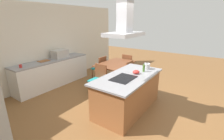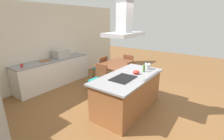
{
  "view_description": "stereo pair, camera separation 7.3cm",
  "coord_description": "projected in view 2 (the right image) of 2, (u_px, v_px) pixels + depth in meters",
  "views": [
    {
      "loc": [
        -3.2,
        -1.73,
        2.19
      ],
      "look_at": [
        -0.13,
        0.4,
        1.0
      ],
      "focal_mm": 25.58,
      "sensor_mm": 36.0,
      "label": 1
    },
    {
      "loc": [
        -3.16,
        -1.79,
        2.19
      ],
      "look_at": [
        -0.13,
        0.4,
        1.0
      ],
      "focal_mm": 25.58,
      "sensor_mm": 36.0,
      "label": 2
    }
  ],
  "objects": [
    {
      "name": "back_counter",
      "position": [
        55.0,
        72.0,
        5.5
      ],
      "size": [
        2.63,
        0.62,
        0.9
      ],
      "color": "silver",
      "rests_on": "ground"
    },
    {
      "name": "range_hood",
      "position": [
        124.0,
        24.0,
        3.27
      ],
      "size": [
        0.9,
        0.55,
        0.78
      ],
      "color": "#ADADB2"
    },
    {
      "name": "cutting_board",
      "position": [
        45.0,
        61.0,
        5.19
      ],
      "size": [
        0.34,
        0.24,
        0.02
      ],
      "primitive_type": "cube",
      "color": "#995B33",
      "rests_on": "back_counter"
    },
    {
      "name": "chair_at_right_end",
      "position": [
        129.0,
        64.0,
        6.29
      ],
      "size": [
        0.42,
        0.42,
        0.89
      ],
      "color": "teal",
      "rests_on": "ground"
    },
    {
      "name": "dining_table",
      "position": [
        116.0,
        65.0,
        5.53
      ],
      "size": [
        1.4,
        0.9,
        0.75
      ],
      "color": "brown",
      "rests_on": "ground"
    },
    {
      "name": "countertop_microwave",
      "position": [
        61.0,
        54.0,
        5.59
      ],
      "size": [
        0.5,
        0.38,
        0.28
      ],
      "primitive_type": "cube",
      "color": "#B2AFAA",
      "rests_on": "back_counter"
    },
    {
      "name": "chair_at_left_end",
      "position": [
        99.0,
        77.0,
        4.87
      ],
      "size": [
        0.42,
        0.42,
        0.89
      ],
      "color": "teal",
      "rests_on": "ground"
    },
    {
      "name": "kitchen_island",
      "position": [
        128.0,
        93.0,
        3.96
      ],
      "size": [
        2.01,
        0.99,
        0.9
      ],
      "color": "#995B33",
      "rests_on": "ground"
    },
    {
      "name": "ground",
      "position": [
        86.0,
        93.0,
        4.94
      ],
      "size": [
        16.0,
        16.0,
        0.0
      ],
      "primitive_type": "plane",
      "color": "brown"
    },
    {
      "name": "wall_back",
      "position": [
        47.0,
        45.0,
        5.5
      ],
      "size": [
        7.2,
        0.1,
        2.7
      ],
      "primitive_type": "cube",
      "color": "beige",
      "rests_on": "ground"
    },
    {
      "name": "tea_kettle",
      "position": [
        147.0,
        66.0,
        4.29
      ],
      "size": [
        0.23,
        0.18,
        0.18
      ],
      "color": "silver",
      "rests_on": "kitchen_island"
    },
    {
      "name": "chair_facing_island",
      "position": [
        133.0,
        73.0,
        5.21
      ],
      "size": [
        0.42,
        0.42,
        0.89
      ],
      "color": "teal",
      "rests_on": "ground"
    },
    {
      "name": "coffee_mug_red",
      "position": [
        22.0,
        66.0,
        4.5
      ],
      "size": [
        0.08,
        0.08,
        0.09
      ],
      "primitive_type": "cylinder",
      "color": "red",
      "rests_on": "back_counter"
    },
    {
      "name": "mixing_bowl",
      "position": [
        136.0,
        72.0,
        3.94
      ],
      "size": [
        0.17,
        0.17,
        0.09
      ],
      "primitive_type": "ellipsoid",
      "color": "red",
      "rests_on": "kitchen_island"
    },
    {
      "name": "cooktop",
      "position": [
        123.0,
        78.0,
        3.64
      ],
      "size": [
        0.6,
        0.44,
        0.01
      ],
      "primitive_type": "cube",
      "color": "black",
      "rests_on": "kitchen_island"
    },
    {
      "name": "chair_facing_back_wall",
      "position": [
        102.0,
        67.0,
        5.95
      ],
      "size": [
        0.42,
        0.42,
        0.89
      ],
      "color": "teal",
      "rests_on": "ground"
    },
    {
      "name": "olive_oil_bottle",
      "position": [
        144.0,
        68.0,
        4.08
      ],
      "size": [
        0.06,
        0.06,
        0.22
      ],
      "color": "#47722D",
      "rests_on": "kitchen_island"
    }
  ]
}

